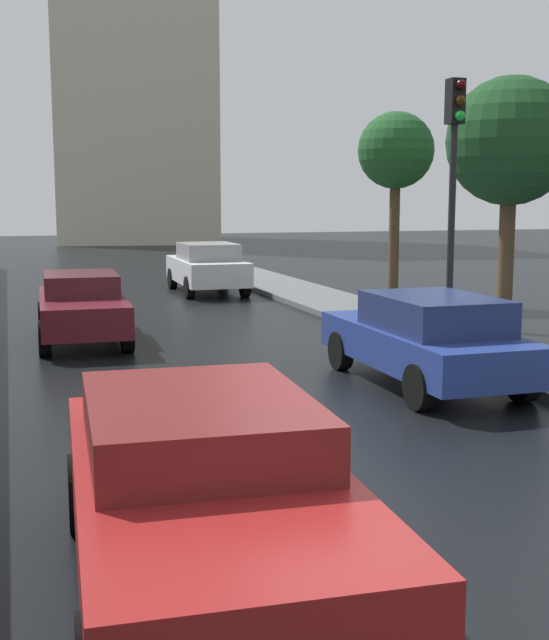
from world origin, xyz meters
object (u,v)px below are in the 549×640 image
(car_red_far_ahead, at_px, (204,491))
(street_tree_near, at_px, (510,143))
(street_tree_far, at_px, (396,153))
(car_blue_near_kerb, at_px, (427,338))
(car_white_mid_road, at_px, (207,267))
(traffic_light, at_px, (454,167))
(car_maroon_behind_camera, at_px, (82,306))

(car_red_far_ahead, height_order, street_tree_near, street_tree_near)
(car_red_far_ahead, height_order, street_tree_far, street_tree_far)
(car_blue_near_kerb, relative_size, street_tree_near, 0.81)
(car_white_mid_road, bearing_deg, traffic_light, -81.26)
(car_blue_near_kerb, bearing_deg, street_tree_far, 67.52)
(car_blue_near_kerb, xyz_separation_m, car_white_mid_road, (-0.31, 13.34, 0.05))
(traffic_light, height_order, street_tree_far, street_tree_far)
(car_red_far_ahead, bearing_deg, car_white_mid_road, -100.07)
(car_maroon_behind_camera, distance_m, street_tree_near, 9.40)
(car_blue_near_kerb, distance_m, car_red_far_ahead, 7.31)
(car_maroon_behind_camera, bearing_deg, traffic_light, 147.58)
(traffic_light, height_order, street_tree_near, street_tree_near)
(car_blue_near_kerb, distance_m, car_white_mid_road, 13.34)
(car_blue_near_kerb, height_order, car_red_far_ahead, same)
(car_red_far_ahead, distance_m, street_tree_near, 13.43)
(car_white_mid_road, bearing_deg, car_maroon_behind_camera, -118.51)
(car_red_far_ahead, relative_size, car_maroon_behind_camera, 1.03)
(street_tree_far, bearing_deg, car_white_mid_road, 134.76)
(car_maroon_behind_camera, height_order, traffic_light, traffic_light)
(car_blue_near_kerb, relative_size, car_maroon_behind_camera, 1.01)
(car_blue_near_kerb, distance_m, street_tree_near, 6.59)
(car_white_mid_road, distance_m, street_tree_far, 6.73)
(car_white_mid_road, height_order, car_red_far_ahead, car_white_mid_road)
(street_tree_far, bearing_deg, car_red_far_ahead, -120.27)
(traffic_light, bearing_deg, car_red_far_ahead, -130.06)
(car_blue_near_kerb, xyz_separation_m, street_tree_far, (3.85, 9.15, 3.28))
(traffic_light, relative_size, street_tree_near, 0.88)
(traffic_light, relative_size, street_tree_far, 0.92)
(car_red_far_ahead, bearing_deg, street_tree_far, -117.16)
(traffic_light, distance_m, street_tree_far, 8.00)
(car_white_mid_road, distance_m, street_tree_near, 10.69)
(car_blue_near_kerb, xyz_separation_m, street_tree_near, (4.01, 4.10, 3.23))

